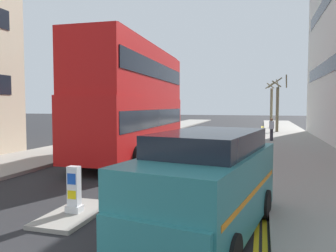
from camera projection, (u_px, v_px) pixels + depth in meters
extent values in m
cube|color=gray|center=(306.00, 155.00, 16.99)|extent=(4.00, 80.00, 0.14)
cube|color=gray|center=(83.00, 147.00, 20.60)|extent=(4.00, 80.00, 0.14)
cube|color=yellow|center=(264.00, 161.00, 15.66)|extent=(0.10, 56.00, 0.01)
cube|color=yellow|center=(260.00, 161.00, 15.70)|extent=(0.10, 56.00, 0.01)
cube|color=gray|center=(75.00, 214.00, 7.88)|extent=(1.10, 2.20, 0.10)
cube|color=silver|center=(74.00, 209.00, 7.88)|extent=(0.36, 0.28, 0.16)
cube|color=white|center=(74.00, 186.00, 7.84)|extent=(0.28, 0.20, 0.95)
cube|color=blue|center=(71.00, 179.00, 7.73)|extent=(0.22, 0.01, 0.26)
cube|color=yellow|center=(72.00, 195.00, 7.75)|extent=(0.22, 0.01, 0.20)
cube|color=red|center=(135.00, 123.00, 16.79)|extent=(2.93, 10.89, 2.60)
cube|color=red|center=(135.00, 73.00, 16.63)|extent=(2.87, 10.67, 2.50)
cube|color=black|center=(135.00, 118.00, 16.77)|extent=(2.94, 10.46, 0.84)
cube|color=black|center=(135.00, 71.00, 16.62)|extent=(2.92, 10.24, 0.80)
cube|color=yellow|center=(162.00, 96.00, 21.90)|extent=(2.00, 0.14, 0.44)
cube|color=maroon|center=(135.00, 47.00, 16.55)|extent=(2.64, 9.80, 0.10)
cylinder|color=black|center=(134.00, 140.00, 20.41)|extent=(0.34, 1.05, 1.04)
cylinder|color=black|center=(173.00, 141.00, 19.81)|extent=(0.34, 1.05, 1.04)
cylinder|color=black|center=(81.00, 156.00, 13.92)|extent=(0.34, 1.05, 1.04)
cylinder|color=black|center=(137.00, 158.00, 13.32)|extent=(0.34, 1.05, 1.04)
cube|color=teal|center=(208.00, 189.00, 6.75)|extent=(2.69, 4.96, 1.50)
cube|color=black|center=(210.00, 150.00, 6.84)|extent=(2.22, 3.31, 0.76)
cube|color=teal|center=(167.00, 233.00, 5.09)|extent=(1.98, 1.47, 0.67)
cube|color=orange|center=(208.00, 186.00, 6.75)|extent=(2.65, 4.59, 0.10)
cylinder|color=black|center=(133.00, 235.00, 5.89)|extent=(0.34, 0.71, 0.68)
cylinder|color=black|center=(264.00, 204.00, 7.70)|extent=(0.34, 0.71, 0.68)
cylinder|color=black|center=(193.00, 195.00, 8.49)|extent=(0.34, 0.71, 0.68)
cylinder|color=#2D2D38|center=(271.00, 135.00, 23.42)|extent=(0.22, 0.22, 0.85)
cube|color=silver|center=(272.00, 125.00, 23.37)|extent=(0.34, 0.22, 0.56)
sphere|color=#9E7051|center=(272.00, 120.00, 23.35)|extent=(0.20, 0.20, 0.20)
cylinder|color=#6B6047|center=(271.00, 108.00, 37.30)|extent=(0.29, 0.29, 4.47)
cylinder|color=#6B6047|center=(278.00, 84.00, 36.80)|extent=(0.45, 1.34, 0.99)
cylinder|color=#6B6047|center=(270.00, 85.00, 37.64)|extent=(1.01, 0.58, 0.80)
cylinder|color=#6B6047|center=(271.00, 86.00, 36.82)|extent=(0.85, 0.42, 0.65)
cylinder|color=#6B6047|center=(277.00, 110.00, 31.42)|extent=(0.28, 0.28, 4.27)
cylinder|color=#6B6047|center=(286.00, 81.00, 30.97)|extent=(0.26, 1.59, 1.16)
cylinder|color=#6B6047|center=(275.00, 83.00, 31.94)|extent=(1.38, 0.60, 1.05)
cylinder|color=#6B6047|center=(277.00, 84.00, 30.91)|extent=(0.89, 0.38, 0.68)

